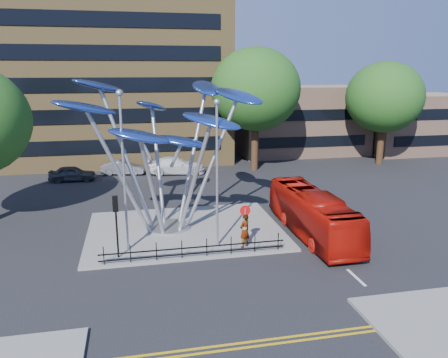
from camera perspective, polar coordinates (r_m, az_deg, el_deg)
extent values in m
plane|color=black|center=(22.57, -0.68, -12.02)|extent=(120.00, 120.00, 0.00)
cube|color=slate|center=(27.85, -5.11, -6.69)|extent=(12.00, 9.00, 0.15)
cube|color=gold|center=(17.51, 3.36, -20.48)|extent=(40.00, 0.12, 0.01)
cube|color=gold|center=(17.27, 3.64, -21.03)|extent=(40.00, 0.12, 0.01)
cube|color=olive|center=(52.18, -14.88, 19.24)|extent=(25.00, 15.00, 30.00)
cube|color=tan|center=(54.03, 9.99, 7.59)|extent=(15.00, 8.00, 8.00)
cube|color=tan|center=(59.01, 23.54, 6.69)|extent=(12.00, 8.00, 7.00)
cylinder|color=black|center=(44.11, 4.03, 4.85)|extent=(0.70, 0.70, 5.72)
ellipsoid|color=#144413|center=(43.58, 4.15, 11.61)|extent=(8.80, 8.80, 8.10)
cylinder|color=black|center=(49.79, 19.79, 4.73)|extent=(0.70, 0.70, 5.06)
ellipsoid|color=#144413|center=(49.31, 20.24, 10.00)|extent=(8.00, 8.00, 7.36)
cylinder|color=#9EA0A5|center=(28.18, -7.26, -6.19)|extent=(2.80, 2.80, 0.12)
cylinder|color=#9EA0A5|center=(26.46, -10.00, 1.04)|extent=(0.24, 0.24, 7.80)
ellipsoid|color=#294BB3|center=(24.99, -17.74, 8.89)|extent=(3.92, 2.95, 1.39)
cylinder|color=#9EA0A5|center=(26.27, -8.16, -0.56)|extent=(0.24, 0.24, 6.40)
ellipsoid|color=#294BB3|center=(23.43, -11.02, 5.54)|extent=(3.47, 1.78, 1.31)
cylinder|color=#9EA0A5|center=(26.46, -6.06, 0.29)|extent=(0.24, 0.24, 7.00)
ellipsoid|color=#294BB3|center=(24.52, -1.66, 7.58)|extent=(3.81, 3.11, 1.36)
cylinder|color=#9EA0A5|center=(27.17, -5.00, 1.98)|extent=(0.24, 0.24, 8.20)
ellipsoid|color=#294BB3|center=(27.60, 1.86, 10.81)|extent=(3.52, 4.06, 1.44)
cylinder|color=#9EA0A5|center=(27.96, -6.05, 2.72)|extent=(0.24, 0.24, 8.60)
ellipsoid|color=#294BB3|center=(29.71, -2.36, 11.81)|extent=(2.21, 3.79, 1.39)
cylinder|color=#9EA0A5|center=(28.10, -8.07, 1.46)|extent=(0.24, 0.24, 7.40)
ellipsoid|color=#294BB3|center=(30.11, -9.42, 9.38)|extent=(3.02, 3.71, 1.34)
cylinder|color=#9EA0A5|center=(27.34, -9.70, 2.54)|extent=(0.24, 0.24, 8.80)
ellipsoid|color=#294BB3|center=(28.27, -15.99, 11.58)|extent=(3.88, 3.60, 1.42)
ellipsoid|color=#294BB3|center=(26.85, -11.54, 5.72)|extent=(3.40, 1.96, 1.13)
ellipsoid|color=#294BB3|center=(26.47, -5.61, 4.94)|extent=(3.39, 2.16, 1.11)
cylinder|color=#9EA0A5|center=(24.04, -12.93, 0.43)|extent=(0.14, 0.14, 8.50)
sphere|color=#9EA0A5|center=(23.42, -13.52, 10.88)|extent=(0.36, 0.36, 0.36)
cylinder|color=#9EA0A5|center=(24.01, -0.91, 0.16)|extent=(0.14, 0.14, 8.00)
sphere|color=#9EA0A5|center=(23.36, -0.95, 10.02)|extent=(0.36, 0.36, 0.36)
cylinder|color=black|center=(23.86, -13.82, -6.38)|extent=(0.10, 0.10, 3.20)
cube|color=black|center=(23.42, -14.02, -3.17)|extent=(0.28, 0.18, 0.85)
sphere|color=#FF0C0C|center=(23.34, -14.06, -2.51)|extent=(0.18, 0.18, 0.18)
cylinder|color=#9EA0A5|center=(24.70, 2.77, -6.37)|extent=(0.08, 0.08, 2.30)
cylinder|color=red|center=(24.40, 2.78, -4.15)|extent=(0.60, 0.04, 0.60)
cube|color=white|center=(24.42, 2.77, -4.13)|extent=(0.42, 0.03, 0.10)
cylinder|color=black|center=(23.57, -15.44, -9.63)|extent=(0.05, 0.05, 1.00)
cylinder|color=black|center=(23.50, -12.13, -9.50)|extent=(0.05, 0.05, 1.00)
cylinder|color=black|center=(23.51, -8.82, -9.33)|extent=(0.05, 0.05, 1.00)
cylinder|color=black|center=(23.60, -5.52, -9.13)|extent=(0.05, 0.05, 1.00)
cylinder|color=black|center=(23.76, -2.27, -8.90)|extent=(0.05, 0.05, 1.00)
cylinder|color=black|center=(24.00, 0.93, -8.65)|extent=(0.05, 0.05, 1.00)
cylinder|color=black|center=(24.31, 4.06, -8.38)|extent=(0.05, 0.05, 1.00)
cylinder|color=black|center=(24.69, 7.09, -8.10)|extent=(0.05, 0.05, 1.00)
cube|color=black|center=(23.65, -3.89, -8.91)|extent=(10.00, 0.06, 0.06)
cube|color=black|center=(23.79, -3.88, -9.68)|extent=(10.00, 0.06, 0.06)
imported|color=#A80F07|center=(27.35, 11.44, -4.43)|extent=(2.37, 9.85, 2.74)
imported|color=gray|center=(24.76, 2.72, -6.76)|extent=(0.85, 0.77, 1.94)
imported|color=#3C3E43|center=(42.25, -19.20, 0.69)|extent=(4.17, 1.81, 1.40)
imported|color=#93959A|center=(43.47, -13.05, 1.44)|extent=(4.25, 2.09, 1.34)
imported|color=silver|center=(42.92, -6.28, 1.75)|extent=(5.84, 2.93, 1.63)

